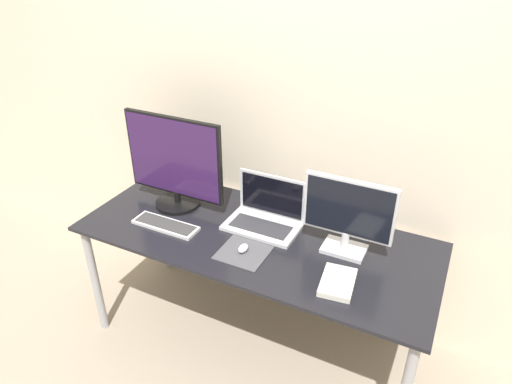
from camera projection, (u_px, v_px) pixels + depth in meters
name	position (u px, v px, depth m)	size (l,w,h in m)	color
wall_back	(293.00, 106.00, 2.33)	(7.00, 0.05, 2.50)	beige
desk	(255.00, 248.00, 2.30)	(1.77, 0.73, 0.71)	black
monitor_left	(174.00, 163.00, 2.40)	(0.57, 0.24, 0.51)	black
monitor_right	(348.00, 215.00, 2.05)	(0.42, 0.14, 0.37)	silver
laptop	(265.00, 213.00, 2.33)	(0.37, 0.24, 0.24)	silver
keyboard	(166.00, 225.00, 2.32)	(0.35, 0.11, 0.02)	silver
mousepad	(243.00, 253.00, 2.13)	(0.22, 0.21, 0.00)	#47474C
mouse	(243.00, 248.00, 2.13)	(0.04, 0.07, 0.03)	silver
book	(338.00, 282.00, 1.93)	(0.16, 0.22, 0.03)	silver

